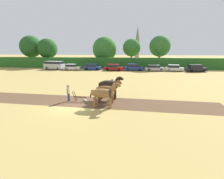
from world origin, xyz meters
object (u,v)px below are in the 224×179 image
at_px(parked_van, 54,65).
at_px(parked_car_far_right, 174,68).
at_px(tree_center_left, 105,49).
at_px(farmer_at_plow, 68,92).
at_px(draft_horse_trail_left, 110,85).
at_px(parked_car_right, 154,68).
at_px(tree_far_left, 31,47).
at_px(farmer_beside_team, 112,85).
at_px(parked_car_center, 114,67).
at_px(tree_left, 47,49).
at_px(tree_center, 132,48).
at_px(church_spire, 137,42).
at_px(parked_car_left, 72,67).
at_px(parked_car_end_right, 196,68).
at_px(draft_horse_lead_right, 107,90).
at_px(parked_car_center_right, 134,67).
at_px(draft_horse_lead_left, 104,93).
at_px(parked_car_center_left, 92,67).
at_px(plow, 81,98).
at_px(tree_center_right, 160,46).

height_order(parked_van, parked_car_far_right, parked_van).
height_order(tree_center_left, farmer_at_plow, tree_center_left).
xyz_separation_m(draft_horse_trail_left, farmer_at_plow, (-3.97, -1.31, -0.52)).
bearing_deg(farmer_at_plow, parked_car_right, 64.93).
height_order(tree_far_left, farmer_beside_team, tree_far_left).
height_order(tree_far_left, parked_car_center, tree_far_left).
distance_m(tree_left, farmer_beside_team, 35.50).
relative_size(tree_center, church_spire, 0.49).
distance_m(tree_far_left, parked_car_left, 16.76).
bearing_deg(parked_van, parked_car_end_right, 8.98).
distance_m(draft_horse_lead_right, parked_car_center, 25.17).
bearing_deg(parked_car_center_right, parked_car_end_right, 2.66).
distance_m(farmer_at_plow, parked_car_center, 25.05).
bearing_deg(parked_car_right, tree_left, 162.40).
xyz_separation_m(draft_horse_lead_left, parked_car_right, (7.65, 26.66, -0.64)).
distance_m(church_spire, draft_horse_trail_left, 73.31).
height_order(draft_horse_lead_left, parked_car_right, draft_horse_lead_left).
relative_size(draft_horse_lead_right, parked_car_left, 0.68).
bearing_deg(parked_car_center, parked_car_center_left, -175.57).
bearing_deg(tree_far_left, draft_horse_lead_right, -50.78).
distance_m(parked_car_center, parked_car_right, 9.43).
bearing_deg(parked_car_end_right, parked_car_center, 172.49).
height_order(tree_far_left, draft_horse_lead_left, tree_far_left).
bearing_deg(tree_center, parked_van, -157.56).
height_order(tree_far_left, plow, tree_far_left).
distance_m(tree_left, parked_car_center_right, 25.12).
height_order(tree_left, draft_horse_trail_left, tree_left).
height_order(parked_car_left, parked_car_center, parked_car_center).
bearing_deg(plow, tree_far_left, 129.91).
height_order(tree_center_right, parked_van, tree_center_right).
relative_size(tree_left, parked_car_right, 1.71).
xyz_separation_m(tree_center_left, parked_van, (-11.57, -7.65, -3.87)).
bearing_deg(parked_car_far_right, parked_car_center_left, -171.03).
xyz_separation_m(draft_horse_lead_right, farmer_at_plow, (-3.90, 0.13, -0.33)).
distance_m(parked_car_center_left, parked_car_right, 14.78).
distance_m(tree_far_left, parked_car_far_right, 39.40).
relative_size(tree_left, parked_car_center_right, 1.77).
height_order(draft_horse_trail_left, parked_car_left, draft_horse_trail_left).
height_order(tree_far_left, tree_center_left, tree_far_left).
xyz_separation_m(tree_left, tree_center_left, (15.91, 1.67, -0.15)).
relative_size(tree_center, parked_car_far_right, 1.82).
xyz_separation_m(tree_center_left, parked_car_center_right, (8.09, -7.67, -4.17)).
height_order(draft_horse_lead_left, parked_car_center_left, draft_horse_lead_left).
relative_size(plow, parked_car_center_right, 0.35).
xyz_separation_m(church_spire, parked_car_right, (2.56, -49.04, -7.61)).
distance_m(draft_horse_trail_left, parked_car_center_right, 24.36).
xyz_separation_m(draft_horse_lead_right, parked_car_center, (-1.86, 25.09, -0.55)).
bearing_deg(tree_far_left, parked_car_center_right, -12.86).
relative_size(parked_van, parked_car_left, 1.31).
xyz_separation_m(church_spire, draft_horse_lead_left, (-5.09, -75.70, -6.98)).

